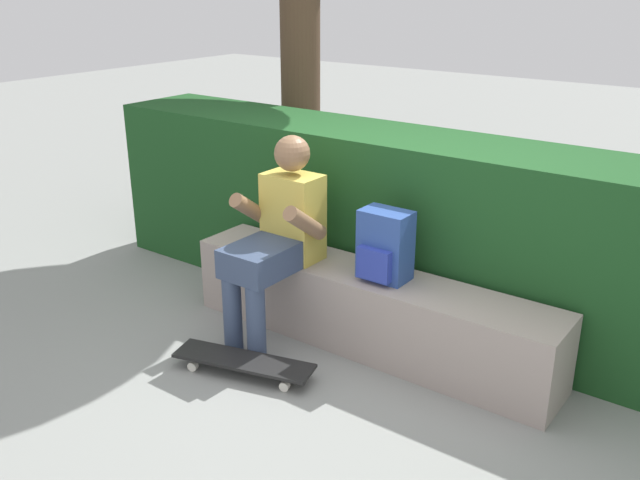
# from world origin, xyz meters

# --- Properties ---
(ground_plane) EXTENTS (24.00, 24.00, 0.00)m
(ground_plane) POSITION_xyz_m (0.00, 0.00, 0.00)
(ground_plane) COLOR gray
(bench_main) EXTENTS (2.32, 0.41, 0.47)m
(bench_main) POSITION_xyz_m (0.00, 0.26, 0.23)
(bench_main) COLOR #A19289
(bench_main) RESTS_ON ground
(person_skater) EXTENTS (0.49, 0.62, 1.22)m
(person_skater) POSITION_xyz_m (-0.50, 0.05, 0.66)
(person_skater) COLOR gold
(person_skater) RESTS_ON ground
(skateboard_near_person) EXTENTS (0.82, 0.40, 0.09)m
(skateboard_near_person) POSITION_xyz_m (-0.37, -0.41, 0.07)
(skateboard_near_person) COLOR black
(skateboard_near_person) RESTS_ON ground
(backpack_on_bench) EXTENTS (0.28, 0.23, 0.40)m
(backpack_on_bench) POSITION_xyz_m (0.11, 0.25, 0.66)
(backpack_on_bench) COLOR #2D4C99
(backpack_on_bench) RESTS_ON bench_main
(hedge_row) EXTENTS (4.80, 0.68, 1.16)m
(hedge_row) POSITION_xyz_m (0.02, 0.84, 0.58)
(hedge_row) COLOR #1A481E
(hedge_row) RESTS_ON ground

